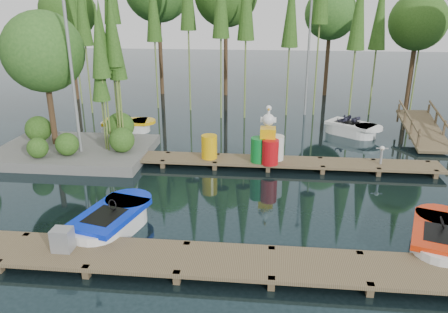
# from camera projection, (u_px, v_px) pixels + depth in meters

# --- Properties ---
(ground_plane) EXTENTS (90.00, 90.00, 0.00)m
(ground_plane) POSITION_uv_depth(u_px,v_px,m) (208.00, 191.00, 14.81)
(ground_plane) COLOR #192B30
(near_dock) EXTENTS (18.00, 1.50, 0.50)m
(near_dock) POSITION_uv_depth(u_px,v_px,m) (182.00, 259.00, 10.52)
(near_dock) COLOR brown
(near_dock) RESTS_ON ground
(far_dock) EXTENTS (15.00, 1.20, 0.50)m
(far_dock) POSITION_uv_depth(u_px,v_px,m) (242.00, 161.00, 16.98)
(far_dock) COLOR brown
(far_dock) RESTS_ON ground
(island) EXTENTS (6.20, 4.20, 6.75)m
(island) POSITION_uv_depth(u_px,v_px,m) (62.00, 78.00, 17.43)
(island) COLOR slate
(island) RESTS_ON ground
(tree_screen) EXTENTS (34.42, 18.53, 10.31)m
(tree_screen) POSITION_uv_depth(u_px,v_px,m) (196.00, 0.00, 22.87)
(tree_screen) COLOR #46301E
(tree_screen) RESTS_ON ground
(lamp_island) EXTENTS (0.30, 0.30, 7.25)m
(lamp_island) POSITION_uv_depth(u_px,v_px,m) (70.00, 53.00, 16.25)
(lamp_island) COLOR gray
(lamp_island) RESTS_ON ground
(lamp_rear) EXTENTS (0.30, 0.30, 7.25)m
(lamp_rear) POSITION_uv_depth(u_px,v_px,m) (309.00, 37.00, 23.28)
(lamp_rear) COLOR gray
(lamp_rear) RESTS_ON ground
(ramp) EXTENTS (1.50, 3.94, 1.49)m
(ramp) POSITION_uv_depth(u_px,v_px,m) (423.00, 129.00, 19.83)
(ramp) COLOR brown
(ramp) RESTS_ON ground
(boat_blue) EXTENTS (2.04, 3.23, 1.01)m
(boat_blue) POSITION_uv_depth(u_px,v_px,m) (112.00, 222.00, 12.16)
(boat_blue) COLOR white
(boat_blue) RESTS_ON ground
(boat_red) EXTENTS (2.20, 3.18, 0.98)m
(boat_red) POSITION_uv_depth(u_px,v_px,m) (439.00, 240.00, 11.26)
(boat_red) COLOR white
(boat_red) RESTS_ON ground
(boat_yellow_far) EXTENTS (2.83, 1.58, 1.34)m
(boat_yellow_far) POSITION_uv_depth(u_px,v_px,m) (126.00, 126.00, 21.49)
(boat_yellow_far) COLOR white
(boat_yellow_far) RESTS_ON ground
(boat_white_far) EXTENTS (2.98, 2.68, 1.32)m
(boat_white_far) POSITION_uv_depth(u_px,v_px,m) (351.00, 129.00, 20.98)
(boat_white_far) COLOR white
(boat_white_far) RESTS_ON ground
(utility_cabinet) EXTENTS (0.48, 0.40, 0.58)m
(utility_cabinet) POSITION_uv_depth(u_px,v_px,m) (62.00, 240.00, 10.69)
(utility_cabinet) COLOR gray
(utility_cabinet) RESTS_ON near_dock
(yellow_barrel) EXTENTS (0.61, 0.61, 0.92)m
(yellow_barrel) POSITION_uv_depth(u_px,v_px,m) (209.00, 147.00, 16.93)
(yellow_barrel) COLOR #ECAE0C
(yellow_barrel) RESTS_ON far_dock
(drum_cluster) EXTENTS (1.26, 1.16, 2.18)m
(drum_cluster) POSITION_uv_depth(u_px,v_px,m) (268.00, 146.00, 16.49)
(drum_cluster) COLOR #0D792A
(drum_cluster) RESTS_ON far_dock
(seagull_post) EXTENTS (0.44, 0.24, 0.71)m
(seagull_post) POSITION_uv_depth(u_px,v_px,m) (382.00, 152.00, 16.28)
(seagull_post) COLOR gray
(seagull_post) RESTS_ON far_dock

